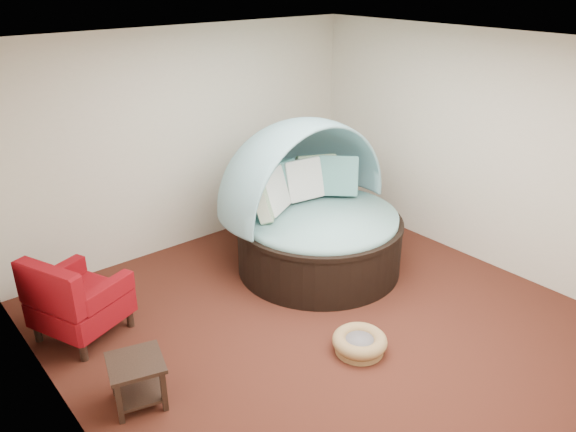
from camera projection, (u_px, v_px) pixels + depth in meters
floor at (318, 320)px, 5.94m from camera, size 5.00×5.00×0.00m
wall_back at (188, 140)px, 7.13m from camera, size 5.00×0.00×5.00m
wall_left at (57, 283)px, 3.91m from camera, size 0.00×5.00×5.00m
wall_right at (472, 148)px, 6.82m from camera, size 0.00×5.00×5.00m
ceiling at (325, 46)px, 4.80m from camera, size 5.00×5.00×0.00m
canopy_daybed at (313, 201)px, 6.71m from camera, size 2.18×2.04×1.83m
pet_basket at (360, 343)px, 5.42m from camera, size 0.69×0.69×0.19m
red_armchair at (75, 300)px, 5.50m from camera, size 1.02×1.02×0.92m
side_table at (137, 376)px, 4.71m from camera, size 0.56×0.56×0.43m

